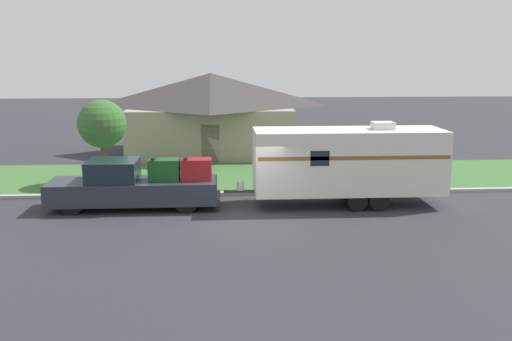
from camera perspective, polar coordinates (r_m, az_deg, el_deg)
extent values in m
plane|color=#2D2D33|center=(20.21, -0.55, -5.01)|extent=(120.00, 120.00, 0.00)
cube|color=#999993|center=(23.81, -1.04, -2.30)|extent=(80.00, 0.30, 0.14)
cube|color=#3D6B33|center=(27.38, -1.38, -0.60)|extent=(80.00, 7.00, 0.03)
cube|color=gray|center=(34.22, -4.50, 4.13)|extent=(9.26, 7.07, 2.78)
pyramid|color=#3D3838|center=(34.00, -4.56, 8.07)|extent=(10.00, 7.64, 1.93)
cube|color=#4C3828|center=(30.80, -4.58, 2.67)|extent=(1.00, 0.06, 2.10)
cylinder|color=black|center=(21.88, -17.99, -3.06)|extent=(0.91, 0.28, 0.91)
cylinder|color=black|center=(23.38, -17.05, -2.10)|extent=(0.91, 0.28, 0.91)
cylinder|color=black|center=(21.23, -6.99, -3.02)|extent=(0.91, 0.28, 0.91)
cylinder|color=black|center=(22.77, -6.77, -2.02)|extent=(0.91, 0.28, 0.91)
cube|color=#282D38|center=(22.41, -15.63, -2.03)|extent=(3.56, 1.95, 0.83)
cube|color=#19232D|center=(22.11, -14.11, 0.01)|extent=(1.85, 1.79, 0.78)
cube|color=#282D38|center=(21.96, -7.52, -1.97)|extent=(2.77, 1.95, 0.83)
cube|color=#333333|center=(21.98, -3.74, -2.68)|extent=(0.12, 1.76, 0.20)
cube|color=#194C1E|center=(21.84, -9.17, 0.09)|extent=(1.15, 0.82, 0.80)
cube|color=black|center=(21.79, -10.18, 1.32)|extent=(0.10, 0.90, 0.08)
cube|color=maroon|center=(21.76, -5.98, 0.13)|extent=(1.15, 0.82, 0.80)
cube|color=black|center=(21.69, -6.98, 1.37)|extent=(0.10, 0.90, 0.08)
cylinder|color=black|center=(21.61, 10.10, -3.06)|extent=(0.75, 0.22, 0.75)
cylinder|color=black|center=(23.50, 8.96, -1.85)|extent=(0.75, 0.22, 0.75)
cylinder|color=black|center=(21.82, 12.21, -3.01)|extent=(0.75, 0.22, 0.75)
cylinder|color=black|center=(23.70, 10.91, -1.81)|extent=(0.75, 0.22, 0.75)
cube|color=silver|center=(22.23, 9.20, 0.99)|extent=(7.26, 2.28, 2.42)
cube|color=brown|center=(21.08, 9.91, 1.23)|extent=(7.11, 0.01, 0.14)
cube|color=#383838|center=(21.94, -1.71, -2.10)|extent=(1.18, 0.12, 0.10)
cylinder|color=silver|center=(21.89, -1.56, -1.51)|extent=(0.28, 0.28, 0.36)
cube|color=silver|center=(22.36, 12.59, 4.41)|extent=(0.80, 0.68, 0.28)
cube|color=#19232D|center=(20.82, 6.41, 1.20)|extent=(0.70, 0.01, 0.56)
cylinder|color=brown|center=(24.74, 5.88, -0.79)|extent=(0.09, 0.09, 1.01)
cube|color=silver|center=(24.62, 5.90, 0.61)|extent=(0.48, 0.20, 0.22)
cylinder|color=brown|center=(26.55, -14.95, 0.73)|extent=(0.24, 0.24, 1.94)
sphere|color=#38662D|center=(26.29, -15.14, 4.53)|extent=(2.15, 2.15, 2.15)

